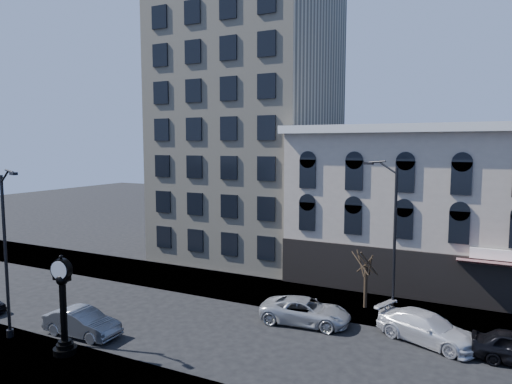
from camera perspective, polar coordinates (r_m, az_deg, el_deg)
The scene contains 11 objects.
ground at distance 28.93m, azimuth -7.39°, elevation -16.54°, with size 160.00×160.00×0.00m, color black.
sidewalk_far at distance 35.42m, azimuth -0.03°, elevation -12.12°, with size 160.00×6.00×0.12m, color gray.
cream_tower at distance 46.89m, azimuth -0.84°, elevation 16.10°, with size 15.90×15.40×42.50m.
victorian_row at distance 38.50m, azimuth 21.72°, elevation -2.02°, with size 22.60×11.19×12.50m.
street_clock at distance 26.44m, azimuth -22.94°, elevation -13.36°, with size 1.20×1.20×5.28m.
street_lamp_near at distance 28.20m, azimuth -28.63°, elevation -1.97°, with size 2.47×0.99×9.79m.
street_lamp_far at distance 29.05m, azimuth 15.78°, elevation -0.74°, with size 2.56×1.02×10.14m.
bare_tree_far at distance 31.55m, azimuth 13.62°, elevation -7.97°, with size 2.65×2.65×4.55m.
car_near_b at distance 29.24m, azimuth -20.91°, elevation -15.00°, with size 1.65×4.73×1.56m, color #595B60.
car_far_a at distance 29.32m, azimuth 6.19°, elevation -14.59°, with size 2.56×5.56×1.54m, color #A5A8AD.
car_far_b at distance 28.28m, azimuth 20.58°, elevation -15.62°, with size 2.30×5.67×1.64m, color silver.
Camera 1 is at (14.97, -22.17, 11.02)m, focal length 32.00 mm.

